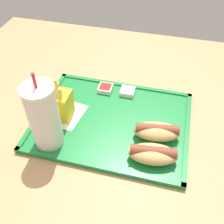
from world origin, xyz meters
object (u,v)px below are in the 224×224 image
(fries_carton, at_px, (58,104))
(sauce_cup_mayo, at_px, (128,91))
(soda_cup, at_px, (44,117))
(hot_dog_far, at_px, (153,154))
(sauce_cup_ketchup, at_px, (105,88))
(hot_dog_near, at_px, (157,131))

(fries_carton, height_order, sauce_cup_mayo, fries_carton)
(soda_cup, relative_size, sauce_cup_mayo, 5.06)
(hot_dog_far, height_order, sauce_cup_ketchup, hot_dog_far)
(fries_carton, distance_m, sauce_cup_ketchup, 0.17)
(hot_dog_near, bearing_deg, hot_dog_far, 90.00)
(sauce_cup_mayo, distance_m, sauce_cup_ketchup, 0.07)
(soda_cup, bearing_deg, hot_dog_near, -162.97)
(soda_cup, relative_size, hot_dog_far, 1.71)
(hot_dog_near, distance_m, sauce_cup_mayo, 0.18)
(sauce_cup_mayo, bearing_deg, fries_carton, 40.68)
(soda_cup, distance_m, hot_dog_far, 0.26)
(sauce_cup_mayo, bearing_deg, soda_cup, 56.39)
(soda_cup, height_order, hot_dog_near, soda_cup)
(hot_dog_near, bearing_deg, fries_carton, -2.30)
(sauce_cup_ketchup, bearing_deg, soda_cup, 69.75)
(soda_cup, distance_m, sauce_cup_mayo, 0.28)
(sauce_cup_ketchup, bearing_deg, hot_dog_far, 128.58)
(hot_dog_far, height_order, fries_carton, fries_carton)
(hot_dog_near, bearing_deg, soda_cup, 17.03)
(hot_dog_near, xyz_separation_m, fries_carton, (0.26, -0.01, 0.02))
(hot_dog_far, height_order, sauce_cup_mayo, hot_dog_far)
(soda_cup, height_order, hot_dog_far, soda_cup)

